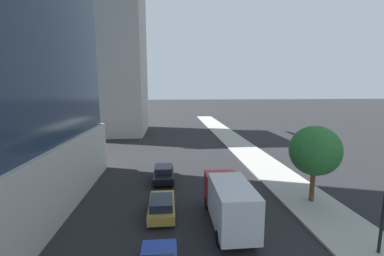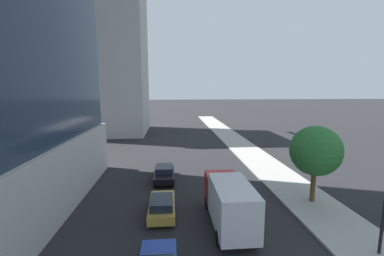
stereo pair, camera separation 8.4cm
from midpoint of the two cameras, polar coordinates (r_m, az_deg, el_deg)
sidewalk at (r=21.88m, az=25.41°, el=-15.25°), size 4.34×120.00×0.15m
construction_building at (r=53.60m, az=-19.51°, el=19.08°), size 16.12×15.76×44.68m
street_tree at (r=21.13m, az=25.78°, el=-4.62°), size 3.74×3.74×5.83m
car_gold at (r=18.42m, az=-6.93°, el=-16.95°), size 1.77×4.20×1.41m
car_black at (r=24.67m, az=-6.47°, el=-10.06°), size 1.86×4.37×1.39m
box_truck at (r=16.73m, az=8.15°, el=-15.86°), size 2.26×6.52×3.10m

